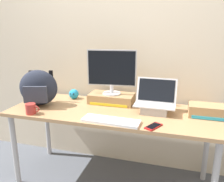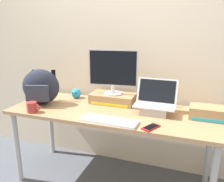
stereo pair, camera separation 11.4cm
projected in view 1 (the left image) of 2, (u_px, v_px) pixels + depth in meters
ground_plane at (112, 181)px, 2.28m from camera, size 20.00×20.00×0.00m
back_wall at (124, 44)px, 2.34m from camera, size 7.00×0.10×2.60m
desk at (112, 118)px, 2.10m from camera, size 1.85×0.69×0.74m
toner_box_yellow at (112, 98)px, 2.27m from camera, size 0.43×0.24×0.09m
desktop_monitor at (112, 71)px, 2.20m from camera, size 0.47×0.18×0.43m
open_laptop at (155, 105)px, 2.02m from camera, size 0.35×0.23×0.29m
external_keyboard at (111, 121)px, 1.82m from camera, size 0.47×0.17×0.02m
messenger_backpack at (39, 88)px, 2.18m from camera, size 0.40×0.31×0.34m
coffee_mug at (31, 109)px, 1.98m from camera, size 0.13×0.09×0.09m
cell_phone at (153, 126)px, 1.73m from camera, size 0.13×0.17×0.01m
plush_toy at (74, 94)px, 2.40m from camera, size 0.10×0.10×0.10m
toner_box_cyan at (209, 111)px, 1.92m from camera, size 0.32×0.18×0.10m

